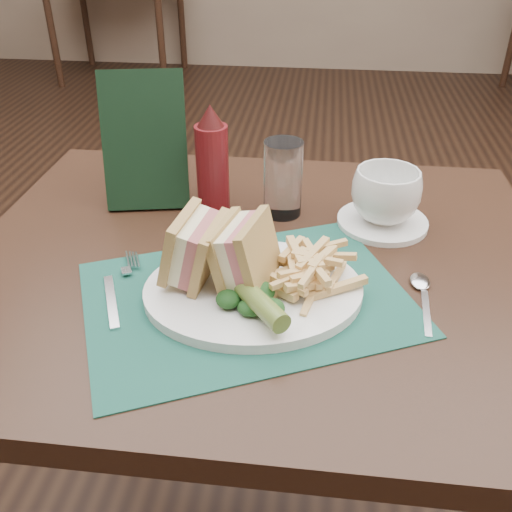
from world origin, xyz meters
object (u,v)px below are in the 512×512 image
Objects in this scene: table_main at (256,422)px; drinking_glass at (283,179)px; ketchup_bottle at (212,159)px; sandwich_half_b at (230,249)px; plate at (253,291)px; coffee_cup at (386,196)px; table_bg_left at (120,25)px; check_presenter at (145,141)px; placemat at (247,298)px; saucer at (382,222)px; sandwich_half_a at (180,245)px.

table_main is 0.46m from drinking_glass.
ketchup_bottle is at bearing 122.30° from table_main.
sandwich_half_b is at bearing -102.67° from drinking_glass.
sandwich_half_b is at bearing -74.23° from ketchup_bottle.
plate is 0.30m from coffee_cup.
table_bg_left is 3.68m from check_presenter.
drinking_glass is (-0.17, 0.02, 0.01)m from coffee_cup.
plate is at bearing -85.47° from table_main.
table_bg_left is at bearing 124.81° from sandwich_half_b.
ketchup_bottle is (-0.09, 0.26, 0.09)m from placemat.
coffee_cup reaches higher than table_bg_left.
plate is at bearing -130.27° from coffee_cup.
plate is 0.07m from sandwich_half_b.
ketchup_bottle is at bearing 175.04° from saucer.
check_presenter is (-0.19, 0.25, 0.05)m from sandwich_half_b.
table_main is at bearing -48.59° from check_presenter.
drinking_glass is (0.03, 0.14, 0.44)m from table_main.
ketchup_bottle is (-0.10, 0.25, 0.08)m from plate.
table_bg_left is 2.09× the size of placemat.
saucer is at bearing -64.74° from table_bg_left.
check_presenter is at bearing 174.37° from coffee_cup.
sandwich_half_a is 0.42× the size of check_presenter.
saucer is 0.05m from coffee_cup.
saucer is at bearing -16.88° from check_presenter.
sandwich_half_a is at bearing -169.02° from sandwich_half_b.
sandwich_half_a reaches higher than plate.
check_presenter is at bearing 172.76° from ketchup_bottle.
ketchup_bottle reaches higher than sandwich_half_b.
table_main is 3.87m from table_bg_left.
sandwich_half_b is at bearing -136.25° from saucer.
plate is 0.29m from saucer.
ketchup_bottle is at bearing -18.50° from check_presenter.
saucer reaches higher than table_bg_left.
placemat reaches higher than table_bg_left.
placemat reaches higher than table_main.
placemat is 0.30m from saucer.
drinking_glass is at bearing 172.87° from saucer.
sandwich_half_b is (1.41, -3.68, 0.44)m from table_bg_left.
sandwich_half_a reaches higher than placemat.
sandwich_half_a is at bearing -136.53° from table_main.
drinking_glass is (-0.17, 0.02, 0.06)m from saucer.
placemat is at bearing -4.94° from sandwich_half_a.
plate is (0.01, 0.01, 0.01)m from placemat.
drinking_glass is 0.70× the size of ketchup_bottle.
plate is 3.04× the size of sandwich_half_a.
ketchup_bottle reaches higher than sandwich_half_a.
saucer is at bearing 43.47° from sandwich_half_a.
ketchup_bottle reaches higher than plate.
table_main is at bearing -57.70° from ketchup_bottle.
check_presenter reaches higher than saucer.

